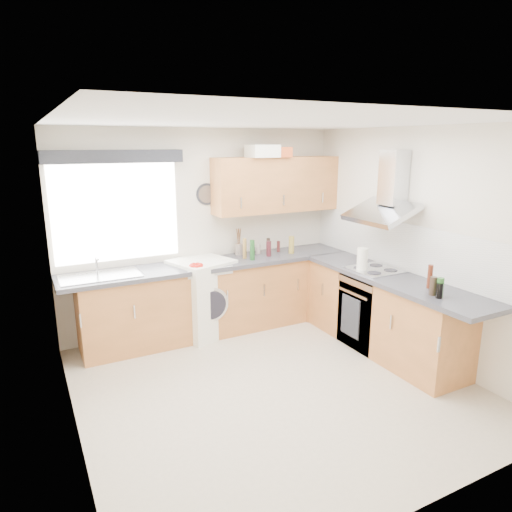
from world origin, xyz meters
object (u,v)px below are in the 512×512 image
oven (373,310)px  upper_cabinets (276,185)px  washing_machine (202,297)px  extractor_hood (387,194)px

oven → upper_cabinets: 1.99m
upper_cabinets → washing_machine: size_ratio=1.80×
washing_machine → upper_cabinets: bearing=-12.6°
extractor_hood → washing_machine: (-1.75, 1.22, -1.30)m
oven → washing_machine: (-1.65, 1.22, 0.05)m
extractor_hood → washing_machine: bearing=145.1°
oven → washing_machine: washing_machine is taller
upper_cabinets → extractor_hood: bearing=-63.9°
oven → washing_machine: bearing=143.5°
extractor_hood → upper_cabinets: upper_cabinets is taller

